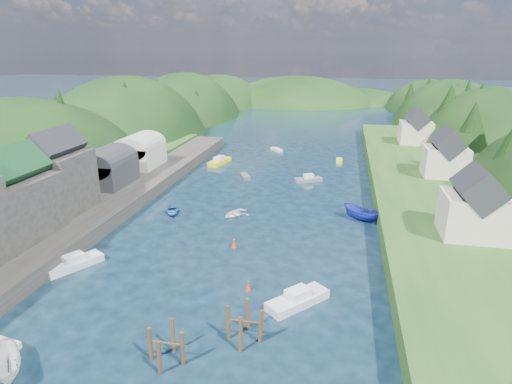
% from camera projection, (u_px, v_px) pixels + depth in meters
% --- Properties ---
extents(ground, '(600.00, 600.00, 0.00)m').
position_uv_depth(ground, '(279.00, 176.00, 82.22)').
color(ground, black).
rests_on(ground, ground).
extents(hillside_left, '(44.00, 245.56, 52.00)m').
position_uv_depth(hillside_left, '(129.00, 170.00, 116.55)').
color(hillside_left, black).
rests_on(hillside_left, ground).
extents(hillside_right, '(36.00, 245.56, 48.00)m').
position_uv_depth(hillside_right, '(486.00, 188.00, 99.25)').
color(hillside_right, black).
rests_on(hillside_right, ground).
extents(far_hills, '(103.00, 68.00, 44.00)m').
position_uv_depth(far_hills, '(321.00, 125.00, 200.63)').
color(far_hills, black).
rests_on(far_hills, ground).
extents(hill_trees, '(91.15, 153.46, 11.63)m').
position_uv_depth(hill_trees, '(294.00, 108.00, 92.25)').
color(hill_trees, black).
rests_on(hill_trees, ground).
extents(quay_left, '(12.00, 110.00, 2.00)m').
position_uv_depth(quay_left, '(73.00, 220.00, 58.59)').
color(quay_left, '#2D2B28').
rests_on(quay_left, ground).
extents(terrace_left_grass, '(12.00, 110.00, 2.50)m').
position_uv_depth(terrace_left_grass, '(28.00, 214.00, 59.84)').
color(terrace_left_grass, '#234719').
rests_on(terrace_left_grass, ground).
extents(boat_sheds, '(7.00, 21.00, 7.50)m').
position_uv_depth(boat_sheds, '(124.00, 156.00, 75.27)').
color(boat_sheds, '#2D2D30').
rests_on(boat_sheds, quay_left).
extents(terrace_right, '(16.00, 120.00, 2.40)m').
position_uv_depth(terrace_right, '(425.00, 195.00, 67.80)').
color(terrace_right, '#234719').
rests_on(terrace_right, ground).
extents(right_bank_cottages, '(9.00, 59.24, 8.41)m').
position_uv_depth(right_bank_cottages, '(439.00, 155.00, 73.50)').
color(right_bank_cottages, beige).
rests_on(right_bank_cottages, terrace_right).
extents(piling_cluster_near, '(3.15, 2.94, 3.62)m').
position_uv_depth(piling_cluster_near, '(167.00, 349.00, 32.96)').
color(piling_cluster_near, '#382314').
rests_on(piling_cluster_near, ground).
extents(piling_cluster_far, '(3.34, 3.10, 3.71)m').
position_uv_depth(piling_cluster_far, '(244.00, 327.00, 35.48)').
color(piling_cluster_far, '#382314').
rests_on(piling_cluster_far, ground).
extents(channel_buoy_near, '(0.70, 0.70, 1.10)m').
position_uv_depth(channel_buoy_near, '(248.00, 286.00, 43.17)').
color(channel_buoy_near, '#B5270E').
rests_on(channel_buoy_near, ground).
extents(channel_buoy_far, '(0.70, 0.70, 1.10)m').
position_uv_depth(channel_buoy_far, '(234.00, 243.00, 52.64)').
color(channel_buoy_far, '#B5270E').
rests_on(channel_buoy_far, ground).
extents(moored_boats, '(37.12, 86.73, 2.17)m').
position_uv_depth(moored_boats, '(235.00, 238.00, 53.78)').
color(moored_boats, silver).
rests_on(moored_boats, ground).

